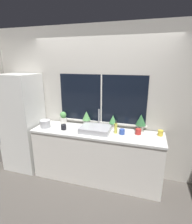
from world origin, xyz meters
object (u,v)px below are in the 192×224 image
at_px(refrigerator, 23,123).
at_px(mug_blue, 122,132).
at_px(potted_plant_center_right, 113,121).
at_px(mug_yellow, 160,133).
at_px(sink, 96,129).
at_px(potted_plant_center_left, 86,118).
at_px(kettle, 45,123).
at_px(potted_plant_far_left, 63,118).
at_px(mug_black, 64,127).
at_px(soap_bottle, 116,128).
at_px(potted_plant_far_right, 141,121).
at_px(mug_red, 138,132).

xyz_separation_m(refrigerator, mug_blue, (1.95, 0.01, 0.04)).
xyz_separation_m(refrigerator, potted_plant_center_right, (1.76, 0.21, 0.14)).
bearing_deg(mug_blue, mug_yellow, 10.76).
relative_size(sink, potted_plant_center_right, 2.01).
xyz_separation_m(sink, potted_plant_center_left, (-0.24, 0.22, 0.11)).
relative_size(potted_plant_center_left, mug_yellow, 3.02).
bearing_deg(kettle, potted_plant_center_right, 13.51).
xyz_separation_m(potted_plant_far_left, mug_black, (0.15, -0.29, -0.07)).
bearing_deg(soap_bottle, potted_plant_far_right, 25.06).
bearing_deg(soap_bottle, refrigerator, -179.23).
xyz_separation_m(sink, mug_red, (0.71, 0.09, -0.00)).
distance_m(potted_plant_center_left, potted_plant_far_right, 0.98).
relative_size(potted_plant_far_right, mug_red, 3.33).
bearing_deg(potted_plant_center_right, potted_plant_far_right, -0.00).
relative_size(sink, soap_bottle, 2.31).
bearing_deg(mug_red, sink, -172.58).
distance_m(mug_blue, mug_black, 1.03).
relative_size(potted_plant_center_left, mug_red, 3.04).
distance_m(refrigerator, mug_blue, 1.95).
bearing_deg(mug_blue, refrigerator, -179.76).
height_order(potted_plant_center_left, potted_plant_center_right, potted_plant_center_left).
xyz_separation_m(sink, soap_bottle, (0.34, 0.03, 0.05)).
xyz_separation_m(refrigerator, soap_bottle, (1.84, 0.02, 0.08)).
distance_m(potted_plant_far_right, mug_yellow, 0.36).
distance_m(refrigerator, potted_plant_far_left, 0.82).
distance_m(sink, mug_red, 0.72).
relative_size(potted_plant_far_left, mug_black, 2.53).
bearing_deg(potted_plant_center_right, mug_black, -160.62).
height_order(sink, potted_plant_center_right, sink).
bearing_deg(kettle, sink, 4.26).
height_order(refrigerator, potted_plant_center_left, refrigerator).
bearing_deg(soap_bottle, mug_red, 9.07).
relative_size(potted_plant_far_left, potted_plant_far_right, 0.76).
height_order(potted_plant_far_left, kettle, potted_plant_far_left).
bearing_deg(refrigerator, potted_plant_far_left, 14.85).
distance_m(potted_plant_center_left, mug_blue, 0.73).
xyz_separation_m(potted_plant_center_right, mug_black, (-0.83, -0.29, -0.10)).
xyz_separation_m(soap_bottle, kettle, (-1.28, -0.10, -0.02)).
height_order(potted_plant_far_right, mug_yellow, potted_plant_far_right).
relative_size(potted_plant_center_right, mug_yellow, 2.66).
relative_size(soap_bottle, mug_blue, 2.45).
bearing_deg(mug_yellow, kettle, -174.21).
xyz_separation_m(soap_bottle, mug_black, (-0.91, -0.11, -0.05)).
distance_m(mug_black, kettle, 0.37).
relative_size(potted_plant_far_right, mug_yellow, 3.30).
relative_size(mug_red, kettle, 0.50).
bearing_deg(potted_plant_center_left, mug_red, -7.49).
xyz_separation_m(sink, kettle, (-0.94, -0.07, 0.03)).
bearing_deg(soap_bottle, mug_black, -173.32).
relative_size(potted_plant_far_left, mug_red, 2.51).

